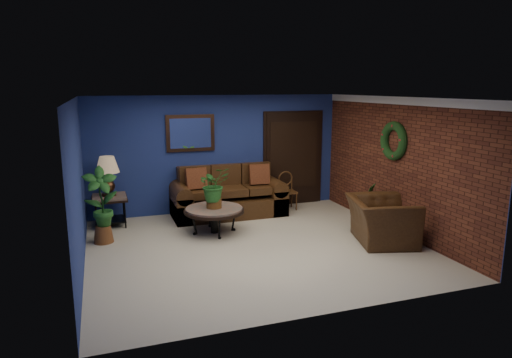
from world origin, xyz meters
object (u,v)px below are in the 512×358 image
object	(u,v)px
table_lamp	(108,171)
sofa	(227,198)
coffee_table	(214,211)
side_chair	(287,188)
armchair	(381,221)
end_table	(110,203)

from	to	relation	value
table_lamp	sofa	bearing A→B (deg)	0.92
coffee_table	side_chair	world-z (taller)	side_chair
coffee_table	armchair	distance (m)	3.01
side_chair	armchair	world-z (taller)	side_chair
coffee_table	table_lamp	bearing A→B (deg)	149.16
coffee_table	end_table	bearing A→B (deg)	149.16
table_lamp	side_chair	bearing A→B (deg)	0.94
sofa	end_table	world-z (taller)	sofa
coffee_table	end_table	distance (m)	2.11
sofa	side_chair	distance (m)	1.38
sofa	side_chair	xyz separation A→B (m)	(1.37, 0.02, 0.12)
coffee_table	table_lamp	size ratio (longest dim) A/B	1.51
sofa	end_table	bearing A→B (deg)	-179.08
table_lamp	coffee_table	bearing A→B (deg)	-30.84
end_table	side_chair	world-z (taller)	side_chair
armchair	sofa	bearing A→B (deg)	54.62
sofa	table_lamp	bearing A→B (deg)	-179.08
sofa	end_table	xyz separation A→B (m)	(-2.38, -0.04, 0.12)
end_table	armchair	xyz separation A→B (m)	(4.45, -2.53, -0.08)
end_table	armchair	distance (m)	5.12
coffee_table	armchair	world-z (taller)	armchair
end_table	side_chair	bearing A→B (deg)	0.94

